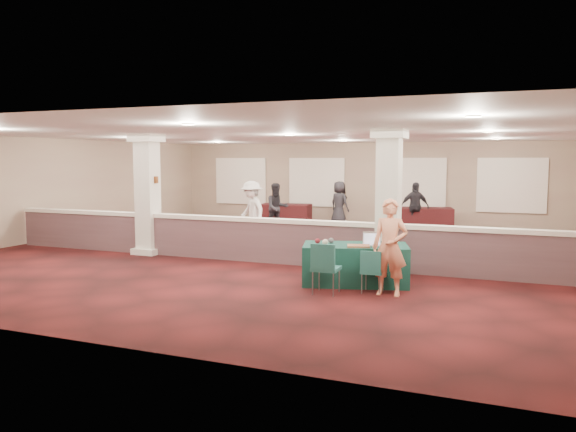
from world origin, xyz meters
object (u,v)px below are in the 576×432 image
at_px(far_table_back_left, 286,214).
at_px(far_table_back_right, 424,219).
at_px(attendee_b, 252,211).
at_px(woman, 390,247).
at_px(attendee_d, 339,203).
at_px(conf_chair_main, 372,268).
at_px(attendee_c, 415,207).
at_px(attendee_a, 277,208).
at_px(far_table_front_left, 139,230).
at_px(far_table_front_right, 457,247).
at_px(conf_chair_side, 325,264).
at_px(near_table, 355,264).
at_px(far_table_back_center, 407,220).
at_px(far_table_front_center, 324,241).

xyz_separation_m(far_table_back_left, far_table_back_right, (5.34, 0.18, 0.01)).
bearing_deg(far_table_back_left, attendee_b, -81.03).
height_order(far_table_back_left, far_table_back_right, far_table_back_right).
height_order(woman, attendee_d, woman).
bearing_deg(conf_chair_main, attendee_b, 132.78).
xyz_separation_m(attendee_c, attendee_d, (-3.00, 0.76, -0.02)).
relative_size(attendee_c, attendee_d, 1.02).
xyz_separation_m(far_table_back_left, attendee_a, (0.62, -2.32, 0.46)).
bearing_deg(far_table_front_left, woman, -24.81).
bearing_deg(woman, far_table_back_left, 121.64).
relative_size(far_table_front_right, far_table_back_right, 0.96).
height_order(conf_chair_side, far_table_back_right, conf_chair_side).
xyz_separation_m(far_table_front_right, attendee_a, (-6.42, 3.70, 0.47)).
bearing_deg(near_table, far_table_back_right, 73.95).
relative_size(far_table_back_right, attendee_d, 1.16).
xyz_separation_m(far_table_front_left, attendee_b, (3.17, 1.50, 0.57)).
distance_m(far_table_front_left, far_table_back_right, 9.96).
relative_size(far_table_back_left, attendee_a, 1.14).
xyz_separation_m(attendee_a, attendee_b, (0.09, -2.20, 0.08)).
height_order(near_table, far_table_front_right, near_table).
distance_m(conf_chair_side, far_table_back_center, 10.62).
height_order(far_table_back_left, attendee_a, attendee_a).
bearing_deg(attendee_c, far_table_front_center, -129.54).
height_order(far_table_front_right, far_table_back_center, far_table_front_right).
bearing_deg(near_table, attendee_a, 107.91).
bearing_deg(conf_chair_side, far_table_back_right, 87.35).
height_order(far_table_front_center, attendee_b, attendee_b).
distance_m(conf_chair_side, far_table_back_left, 11.60).
bearing_deg(far_table_front_right, conf_chair_side, -114.08).
xyz_separation_m(far_table_back_center, far_table_back_right, (0.63, 0.00, 0.06)).
height_order(far_table_front_left, far_table_front_center, far_table_front_left).
distance_m(far_table_front_center, attendee_a, 4.77).
relative_size(far_table_back_left, far_table_back_right, 0.98).
xyz_separation_m(attendee_b, attendee_d, (1.35, 4.96, -0.08)).
distance_m(conf_chair_main, far_table_back_right, 10.21).
distance_m(far_table_front_center, far_table_back_left, 7.01).
distance_m(woman, far_table_back_left, 11.81).
bearing_deg(far_table_back_left, attendee_a, -74.91).
bearing_deg(attendee_b, attendee_a, 127.04).
relative_size(far_table_front_left, far_table_front_center, 1.05).
bearing_deg(attendee_d, conf_chair_main, 136.66).
bearing_deg(attendee_d, far_table_back_center, -158.97).
distance_m(attendee_a, attendee_b, 2.20).
bearing_deg(far_table_back_center, far_table_front_left, -139.13).
xyz_separation_m(conf_chair_side, far_table_back_center, (-0.36, 10.61, -0.23)).
bearing_deg(conf_chair_main, woman, -3.04).
distance_m(far_table_back_right, attendee_c, 0.74).
distance_m(far_table_front_center, far_table_front_right, 3.46).
xyz_separation_m(conf_chair_side, woman, (1.14, 0.41, 0.33)).
bearing_deg(attendee_a, conf_chair_main, -95.75).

